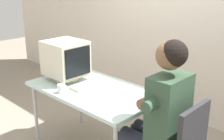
# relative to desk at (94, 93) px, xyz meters

# --- Properties ---
(wall_back) EXTENTS (8.00, 0.10, 3.00)m
(wall_back) POSITION_rel_desk_xyz_m (0.30, 1.40, 0.82)
(wall_back) COLOR beige
(wall_back) RESTS_ON ground_plane
(desk) EXTENTS (1.32, 0.76, 0.73)m
(desk) POSITION_rel_desk_xyz_m (0.00, 0.00, 0.00)
(desk) COLOR #B7B7BC
(desk) RESTS_ON ground_plane
(crt_monitor) EXTENTS (0.42, 0.37, 0.42)m
(crt_monitor) POSITION_rel_desk_xyz_m (-0.40, -0.03, 0.28)
(crt_monitor) COLOR beige
(crt_monitor) RESTS_ON desk
(keyboard) EXTENTS (0.16, 0.41, 0.03)m
(keyboard) POSITION_rel_desk_xyz_m (-0.08, 0.02, 0.07)
(keyboard) COLOR beige
(keyboard) RESTS_ON desk
(person_seated) EXTENTS (0.68, 0.55, 1.37)m
(person_seated) POSITION_rel_desk_xyz_m (0.81, -0.03, 0.07)
(person_seated) COLOR #334C38
(person_seated) RESTS_ON ground_plane
(desk_mug) EXTENTS (0.08, 0.09, 0.08)m
(desk_mug) POSITION_rel_desk_xyz_m (-0.13, -0.29, 0.09)
(desk_mug) COLOR white
(desk_mug) RESTS_ON desk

